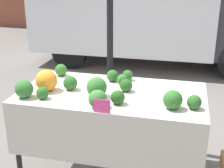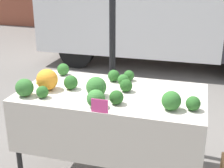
% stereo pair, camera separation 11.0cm
% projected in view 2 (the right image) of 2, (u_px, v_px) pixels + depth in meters
% --- Properties ---
extents(tent_pole, '(0.07, 0.07, 2.70)m').
position_uv_depth(tent_pole, '(112.00, 30.00, 3.40)').
color(tent_pole, black).
rests_on(tent_pole, ground_plane).
extents(parked_truck, '(4.85, 2.03, 2.55)m').
position_uv_depth(parked_truck, '(152.00, 0.00, 6.60)').
color(parked_truck, white).
rests_on(parked_truck, ground_plane).
extents(market_table, '(1.74, 0.95, 0.88)m').
position_uv_depth(market_table, '(110.00, 105.00, 2.93)').
color(market_table, beige).
rests_on(market_table, ground_plane).
extents(orange_cauliflower, '(0.21, 0.21, 0.21)m').
position_uv_depth(orange_cauliflower, '(47.00, 80.00, 2.97)').
color(orange_cauliflower, orange).
rests_on(orange_cauliflower, market_table).
extents(romanesco_head, '(0.13, 0.13, 0.10)m').
position_uv_depth(romanesco_head, '(42.00, 78.00, 3.17)').
color(romanesco_head, '#93B238').
rests_on(romanesco_head, market_table).
extents(broccoli_head_0, '(0.12, 0.12, 0.12)m').
position_uv_depth(broccoli_head_0, '(116.00, 97.00, 2.67)').
color(broccoli_head_0, '#23511E').
rests_on(broccoli_head_0, market_table).
extents(broccoli_head_1, '(0.12, 0.12, 0.12)m').
position_uv_depth(broccoli_head_1, '(126.00, 86.00, 2.94)').
color(broccoli_head_1, '#23511E').
rests_on(broccoli_head_1, market_table).
extents(broccoli_head_2, '(0.13, 0.13, 0.13)m').
position_uv_depth(broccoli_head_2, '(63.00, 69.00, 3.40)').
color(broccoli_head_2, '#2D6628').
rests_on(broccoli_head_2, market_table).
extents(broccoli_head_3, '(0.12, 0.12, 0.12)m').
position_uv_depth(broccoli_head_3, '(193.00, 103.00, 2.55)').
color(broccoli_head_3, '#285B23').
rests_on(broccoli_head_3, market_table).
extents(broccoli_head_4, '(0.19, 0.19, 0.19)m').
position_uv_depth(broccoli_head_4, '(96.00, 87.00, 2.81)').
color(broccoli_head_4, '#336B2D').
rests_on(broccoli_head_4, market_table).
extents(broccoli_head_5, '(0.11, 0.11, 0.11)m').
position_uv_depth(broccoli_head_5, '(123.00, 80.00, 3.11)').
color(broccoli_head_5, '#2D6628').
rests_on(broccoli_head_5, market_table).
extents(broccoli_head_6, '(0.14, 0.14, 0.14)m').
position_uv_depth(broccoli_head_6, '(71.00, 82.00, 3.00)').
color(broccoli_head_6, '#285B23').
rests_on(broccoli_head_6, market_table).
extents(broccoli_head_7, '(0.11, 0.11, 0.11)m').
position_uv_depth(broccoli_head_7, '(42.00, 92.00, 2.80)').
color(broccoli_head_7, '#285B23').
rests_on(broccoli_head_7, market_table).
extents(broccoli_head_8, '(0.11, 0.11, 0.11)m').
position_uv_depth(broccoli_head_8, '(129.00, 76.00, 3.24)').
color(broccoli_head_8, '#285B23').
rests_on(broccoli_head_8, market_table).
extents(broccoli_head_9, '(0.16, 0.16, 0.16)m').
position_uv_depth(broccoli_head_9, '(171.00, 101.00, 2.55)').
color(broccoli_head_9, '#2D6628').
rests_on(broccoli_head_9, market_table).
extents(broccoli_head_10, '(0.17, 0.17, 0.17)m').
position_uv_depth(broccoli_head_10, '(25.00, 88.00, 2.83)').
color(broccoli_head_10, '#336B2D').
rests_on(broccoli_head_10, market_table).
extents(broccoli_head_11, '(0.16, 0.16, 0.16)m').
position_uv_depth(broccoli_head_11, '(96.00, 99.00, 2.60)').
color(broccoli_head_11, '#387533').
rests_on(broccoli_head_11, market_table).
extents(broccoli_head_12, '(0.12, 0.12, 0.12)m').
position_uv_depth(broccoli_head_12, '(114.00, 76.00, 3.21)').
color(broccoli_head_12, '#285B23').
rests_on(broccoli_head_12, market_table).
extents(price_sign, '(0.14, 0.01, 0.12)m').
position_uv_depth(price_sign, '(100.00, 106.00, 2.51)').
color(price_sign, '#EF4793').
rests_on(price_sign, market_table).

